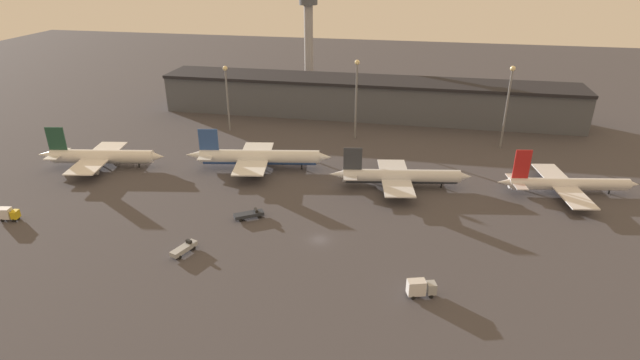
% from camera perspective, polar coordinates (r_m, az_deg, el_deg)
% --- Properties ---
extents(ground, '(600.00, 600.00, 0.00)m').
position_cam_1_polar(ground, '(121.85, -0.08, -6.85)').
color(ground, '#423F44').
extents(terminal_building, '(170.82, 20.72, 15.81)m').
position_cam_1_polar(terminal_building, '(211.60, 5.28, 9.35)').
color(terminal_building, '#4C515B').
rests_on(terminal_building, ground).
extents(airplane_0, '(41.02, 28.88, 13.50)m').
position_cam_1_polar(airplane_0, '(174.87, -23.75, 2.46)').
color(airplane_0, white).
rests_on(airplane_0, ground).
extents(airplane_1, '(46.75, 28.88, 13.22)m').
position_cam_1_polar(airplane_1, '(160.21, -7.05, 2.59)').
color(airplane_1, white).
rests_on(airplane_1, ground).
extents(airplane_2, '(41.97, 27.46, 12.32)m').
position_cam_1_polar(airplane_2, '(148.30, 9.09, 0.39)').
color(airplane_2, silver).
rests_on(airplane_2, ground).
extents(airplane_3, '(40.38, 31.00, 13.26)m').
position_cam_1_polar(airplane_3, '(159.53, 26.35, -0.41)').
color(airplane_3, silver).
rests_on(airplane_3, ground).
extents(service_vehicle_0, '(4.30, 7.26, 2.63)m').
position_cam_1_polar(service_vehicle_0, '(120.42, -15.27, -7.56)').
color(service_vehicle_0, '#9EA3A8').
rests_on(service_vehicle_0, ground).
extents(service_vehicle_1, '(5.09, 2.91, 3.51)m').
position_cam_1_polar(service_vehicle_1, '(152.45, -32.08, -3.29)').
color(service_vehicle_1, gold).
rests_on(service_vehicle_1, ground).
extents(service_vehicle_2, '(7.81, 6.11, 2.43)m').
position_cam_1_polar(service_vehicle_2, '(131.82, -8.09, -3.92)').
color(service_vehicle_2, '#282D38').
rests_on(service_vehicle_2, ground).
extents(service_vehicle_3, '(6.17, 3.71, 3.86)m').
position_cam_1_polar(service_vehicle_3, '(104.67, 11.39, -11.98)').
color(service_vehicle_3, '#9EA3A8').
rests_on(service_vehicle_3, ground).
extents(lamp_post_0, '(1.80, 1.80, 24.98)m').
position_cam_1_polar(lamp_post_0, '(194.62, -10.60, 10.08)').
color(lamp_post_0, slate).
rests_on(lamp_post_0, ground).
extents(lamp_post_1, '(1.80, 1.80, 29.11)m').
position_cam_1_polar(lamp_post_1, '(182.17, 4.18, 10.17)').
color(lamp_post_1, slate).
rests_on(lamp_post_1, ground).
extents(lamp_post_2, '(1.80, 1.80, 29.07)m').
position_cam_1_polar(lamp_post_2, '(183.65, 20.69, 8.76)').
color(lamp_post_2, slate).
rests_on(lamp_post_2, ground).
extents(control_tower, '(9.00, 9.00, 46.55)m').
position_cam_1_polar(control_tower, '(259.33, -1.32, 16.57)').
color(control_tower, '#99999E').
rests_on(control_tower, ground).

